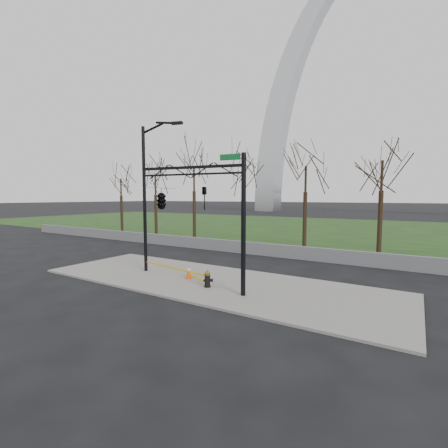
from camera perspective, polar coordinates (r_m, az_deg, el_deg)
The scene contains 11 objects.
ground at distance 15.78m, azimuth -2.76°, elevation -10.55°, with size 500.00×500.00×0.00m, color black.
sidewalk at distance 15.77m, azimuth -2.76°, elevation -10.37°, with size 18.00×6.00×0.10m, color slate.
grass_strip at distance 43.59m, azimuth 20.23°, elevation -0.89°, with size 120.00×40.00×0.06m, color #1A3513.
guardrail at distance 22.58m, azimuth 8.87°, elevation -4.72°, with size 60.00×0.30×0.90m, color #59595B.
gateway_arch at distance 92.38m, azimuth 26.97°, elevation 22.23°, with size 66.00×6.00×65.00m, color #B0B2B7, non-canonical shape.
tree_row at distance 25.02m, azimuth 20.41°, elevation 3.66°, with size 53.36×4.00×7.59m.
fire_hydrant at distance 14.56m, azimuth -2.99°, elevation -10.01°, with size 0.48×0.33×0.78m.
traffic_cone at distance 16.16m, azimuth -6.42°, elevation -8.64°, with size 0.35×0.35×0.65m.
street_light at distance 17.68m, azimuth -13.66°, elevation 6.36°, with size 2.34×0.82×8.21m.
traffic_signal_mast at distance 14.28m, azimuth -8.79°, elevation 4.62°, with size 5.05×2.54×6.00m.
caution_tape at distance 16.01m, azimuth -8.00°, elevation -8.45°, with size 4.75×0.81×0.40m.
Camera 1 is at (8.64, -12.52, 4.21)m, focal length 25.14 mm.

